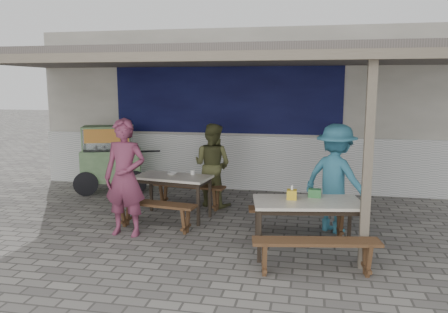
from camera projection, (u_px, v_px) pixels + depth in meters
name	position (u px, v px, depth m)	size (l,w,h in m)	color
ground	(201.00, 232.00, 6.90)	(60.00, 60.00, 0.00)	slate
back_wall	(239.00, 110.00, 10.08)	(9.00, 1.28, 3.50)	beige
warung_roof	(214.00, 60.00, 7.32)	(9.00, 4.21, 2.81)	#514B46
table_left	(173.00, 181.00, 7.53)	(1.36, 0.82, 0.75)	silver
bench_left_street	(155.00, 210.00, 6.96)	(1.41, 0.48, 0.45)	brown
bench_left_wall	(189.00, 191.00, 8.20)	(1.41, 0.48, 0.45)	brown
table_right	(307.00, 206.00, 5.91)	(1.55, 0.98, 0.75)	silver
bench_right_street	(316.00, 249.00, 5.28)	(1.57, 0.54, 0.45)	brown
bench_right_wall	(299.00, 215.00, 6.65)	(1.57, 0.54, 0.45)	brown
vendor_cart	(110.00, 156.00, 9.41)	(1.68, 1.11, 1.43)	#7EA870
patron_street_side	(125.00, 178.00, 6.65)	(0.66, 0.43, 1.81)	brown
patron_wall_side	(212.00, 165.00, 8.30)	(0.77, 0.60, 1.59)	brown
patron_right_table	(336.00, 178.00, 6.83)	(1.10, 0.63, 1.71)	teal
tissue_box	(292.00, 195.00, 5.98)	(0.13, 0.13, 0.13)	gold
donation_box	(315.00, 193.00, 6.09)	(0.17, 0.12, 0.12)	#32713B
condiment_jar	(193.00, 172.00, 7.62)	(0.07, 0.07, 0.08)	white
condiment_bowl	(172.00, 173.00, 7.62)	(0.17, 0.17, 0.04)	white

